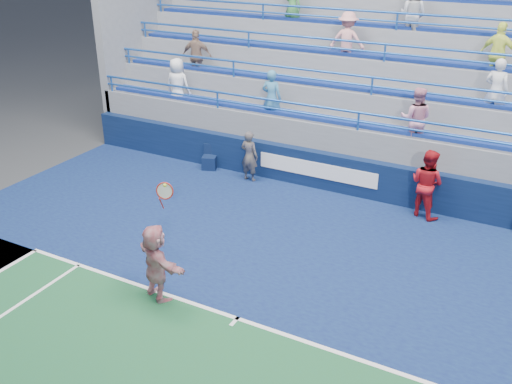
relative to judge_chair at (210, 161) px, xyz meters
The scene contains 7 objects.
ground 7.68m from the judge_chair, 53.80° to the right, with size 120.00×120.00×0.00m, color #333538.
sponsor_wall 4.56m from the judge_chair, ahead, with size 18.00×0.32×1.10m.
bleacher_stand 6.24m from the judge_chair, 41.93° to the left, with size 18.00×5.60×6.13m.
judge_chair is the anchor object (origin of this frame).
tennis_player 6.90m from the judge_chair, 66.49° to the right, with size 1.60×1.05×2.66m.
line_judge 1.62m from the judge_chair, ahead, with size 0.56×0.37×1.54m, color #131836.
ball_girl 6.70m from the judge_chair, ahead, with size 0.89×0.70×1.84m, color #AE131C.
Camera 1 is at (4.55, -7.74, 6.91)m, focal length 40.00 mm.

